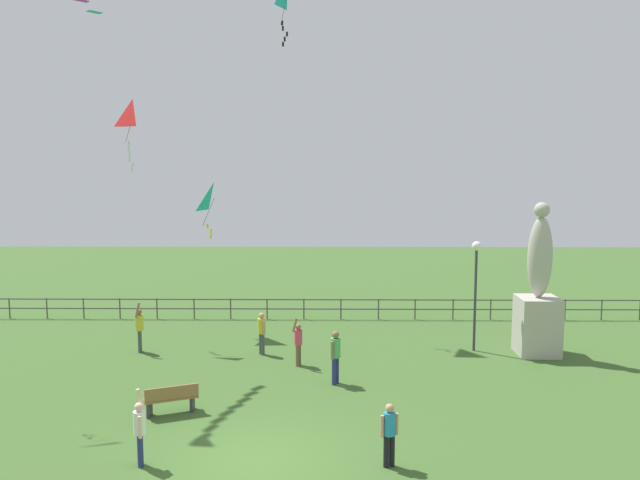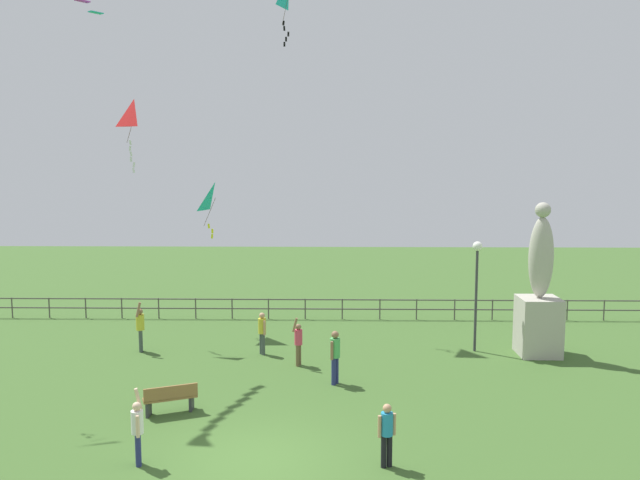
% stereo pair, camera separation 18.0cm
% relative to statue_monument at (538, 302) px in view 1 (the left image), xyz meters
% --- Properties ---
extents(ground_plane, '(80.00, 80.00, 0.00)m').
position_rel_statue_monument_xyz_m(ground_plane, '(-9.51, -8.68, -1.97)').
color(ground_plane, '#3D6028').
extents(statue_monument, '(1.46, 1.46, 5.68)m').
position_rel_statue_monument_xyz_m(statue_monument, '(0.00, 0.00, 0.00)').
color(statue_monument, '#B2AD9E').
rests_on(statue_monument, ground_plane).
extents(lamppost, '(0.36, 0.36, 4.20)m').
position_rel_statue_monument_xyz_m(lamppost, '(-2.24, 0.40, 1.11)').
color(lamppost, '#38383D').
rests_on(lamppost, ground_plane).
extents(park_bench, '(1.54, 0.96, 0.85)m').
position_rel_statue_monument_xyz_m(park_bench, '(-12.23, -5.92, -1.50)').
color(park_bench, olive).
rests_on(park_bench, ground_plane).
extents(person_0, '(0.37, 0.45, 1.76)m').
position_rel_statue_monument_xyz_m(person_0, '(-8.83, -1.49, -1.08)').
color(person_0, brown).
rests_on(person_0, ground_plane).
extents(person_1, '(0.31, 0.53, 1.95)m').
position_rel_statue_monument_xyz_m(person_1, '(-14.89, 0.09, -0.99)').
color(person_1, '#3F4C47').
rests_on(person_1, ground_plane).
extents(person_3, '(0.32, 0.48, 1.75)m').
position_rel_statue_monument_xyz_m(person_3, '(-7.56, -3.37, -0.96)').
color(person_3, navy).
rests_on(person_3, ground_plane).
extents(person_4, '(0.43, 0.28, 1.52)m').
position_rel_statue_monument_xyz_m(person_4, '(-6.37, -9.01, -1.09)').
color(person_4, black).
rests_on(person_4, ground_plane).
extents(person_5, '(0.30, 0.42, 1.59)m').
position_rel_statue_monument_xyz_m(person_5, '(-10.25, -0.18, -1.05)').
color(person_5, '#3F4C47').
rests_on(person_5, ground_plane).
extents(person_6, '(0.28, 0.49, 1.80)m').
position_rel_statue_monument_xyz_m(person_6, '(-12.20, -9.03, -1.06)').
color(person_6, navy).
rests_on(person_6, ground_plane).
extents(kite_2, '(0.95, 1.02, 2.34)m').
position_rel_statue_monument_xyz_m(kite_2, '(-12.54, 3.26, 3.65)').
color(kite_2, '#19B2B2').
extents(kite_3, '(0.90, 0.93, 2.92)m').
position_rel_statue_monument_xyz_m(kite_3, '(-15.67, 2.75, 6.95)').
color(kite_3, red).
extents(waterfront_railing, '(36.03, 0.06, 0.95)m').
position_rel_statue_monument_xyz_m(waterfront_railing, '(-9.81, 5.32, -1.34)').
color(waterfront_railing, '#4C4742').
rests_on(waterfront_railing, ground_plane).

